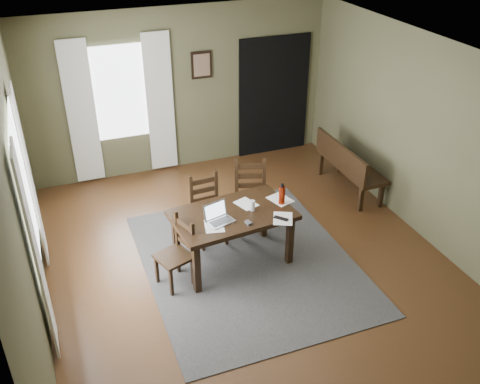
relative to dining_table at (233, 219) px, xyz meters
name	(u,v)px	position (x,y,z in m)	size (l,w,h in m)	color
ground	(248,263)	(0.18, -0.09, -0.67)	(5.00, 6.00, 0.01)	#492C16
room_shell	(249,136)	(0.18, -0.09, 1.14)	(5.02, 6.02, 2.71)	brown
rug	(248,262)	(0.18, -0.09, -0.65)	(2.60, 3.20, 0.01)	#3C3C3C
dining_table	(233,219)	(0.00, 0.00, 0.00)	(1.56, 1.03, 0.74)	black
chair_end	(177,253)	(-0.77, -0.15, -0.22)	(0.50, 0.50, 0.89)	black
chair_back_left	(208,210)	(-0.14, 0.59, -0.19)	(0.45, 0.45, 0.96)	black
chair_back_right	(251,197)	(0.51, 0.66, -0.15)	(0.56, 0.56, 1.03)	black
bench	(347,163)	(2.33, 1.12, -0.17)	(0.47, 1.46, 0.82)	black
laptop	(218,216)	(-0.22, -0.10, 0.15)	(0.38, 0.33, 0.22)	#B7B7BC
computer_mouse	(248,223)	(0.09, -0.30, 0.11)	(0.05, 0.09, 0.03)	#3F3F42
tv_remote	(281,218)	(0.50, -0.35, 0.10)	(0.05, 0.18, 0.02)	black
drinking_glass	(252,206)	(0.25, -0.03, 0.16)	(0.06, 0.06, 0.14)	silver
water_bottle	(282,195)	(0.66, -0.01, 0.22)	(0.09, 0.09, 0.28)	#99230B
paper_a	(214,226)	(-0.31, -0.20, 0.09)	(0.22, 0.29, 0.00)	white
paper_b	(283,219)	(0.53, -0.34, 0.09)	(0.23, 0.30, 0.00)	white
paper_c	(246,204)	(0.23, 0.14, 0.09)	(0.21, 0.28, 0.00)	white
paper_d	(280,199)	(0.69, 0.08, 0.09)	(0.24, 0.31, 0.00)	white
window_left	(26,193)	(-2.29, 0.11, 0.79)	(0.01, 1.30, 1.70)	white
window_back	(120,93)	(-0.82, 2.88, 0.79)	(1.00, 0.01, 1.50)	white
curtain_left_near	(37,255)	(-2.26, -0.71, 0.54)	(0.03, 0.48, 2.30)	silver
curtain_left_far	(30,179)	(-2.26, 0.93, 0.54)	(0.03, 0.48, 2.30)	silver
curtain_back_left	(82,114)	(-1.44, 2.85, 0.54)	(0.44, 0.03, 2.30)	silver
curtain_back_right	(160,104)	(-0.20, 2.85, 0.54)	(0.44, 0.03, 2.30)	silver
framed_picture	(202,65)	(0.53, 2.88, 1.09)	(0.34, 0.03, 0.44)	black
doorway_back	(274,96)	(1.83, 2.88, 0.39)	(1.30, 0.03, 2.10)	black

